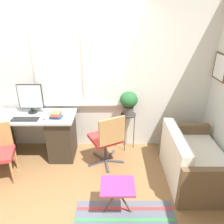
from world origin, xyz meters
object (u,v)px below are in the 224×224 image
at_px(monitor, 32,98).
at_px(desk_chair_wooden, 0,150).
at_px(keyboard, 26,119).
at_px(potted_plant, 130,101).
at_px(plant_stand, 129,119).
at_px(couch_loveseat, 193,163).
at_px(folding_stool, 118,188).
at_px(office_chair_swivel, 108,138).
at_px(mouse, 45,119).
at_px(book_stack, 57,115).

height_order(monitor, desk_chair_wooden, monitor).
height_order(keyboard, potted_plant, potted_plant).
xyz_separation_m(monitor, plant_stand, (1.61, 0.11, -0.43)).
xyz_separation_m(desk_chair_wooden, potted_plant, (1.96, 0.74, 0.48)).
relative_size(desk_chair_wooden, couch_loveseat, 0.69).
xyz_separation_m(couch_loveseat, folding_stool, (-1.12, -0.63, 0.12)).
bearing_deg(plant_stand, office_chair_swivel, -127.26).
bearing_deg(office_chair_swivel, potted_plant, -154.48).
xyz_separation_m(mouse, couch_loveseat, (2.25, -0.44, -0.51)).
bearing_deg(desk_chair_wooden, couch_loveseat, -15.21).
height_order(monitor, mouse, monitor).
height_order(mouse, desk_chair_wooden, desk_chair_wooden).
bearing_deg(plant_stand, book_stack, -165.16).
bearing_deg(monitor, folding_stool, -43.76).
bearing_deg(mouse, keyboard, -179.36).
distance_m(keyboard, potted_plant, 1.69).
height_order(mouse, book_stack, book_stack).
relative_size(book_stack, couch_loveseat, 0.17).
bearing_deg(couch_loveseat, potted_plant, 48.14).
xyz_separation_m(keyboard, potted_plant, (1.64, 0.38, 0.15)).
distance_m(desk_chair_wooden, office_chair_swivel, 1.62).
xyz_separation_m(keyboard, office_chair_swivel, (1.28, -0.09, -0.29)).
distance_m(office_chair_swivel, couch_loveseat, 1.32).
relative_size(monitor, desk_chair_wooden, 0.59).
distance_m(mouse, potted_plant, 1.40).
height_order(keyboard, plant_stand, keyboard).
distance_m(couch_loveseat, folding_stool, 1.29).
relative_size(plant_stand, folding_stool, 1.55).
distance_m(plant_stand, folding_stool, 1.47).
height_order(monitor, keyboard, monitor).
bearing_deg(keyboard, folding_stool, -36.76).
bearing_deg(monitor, keyboard, -96.82).
distance_m(plant_stand, potted_plant, 0.33).
height_order(desk_chair_wooden, folding_stool, desk_chair_wooden).
bearing_deg(couch_loveseat, desk_chair_wooden, 88.61).
bearing_deg(office_chair_swivel, folding_stool, 70.96).
bearing_deg(book_stack, monitor, 155.49).
relative_size(book_stack, plant_stand, 0.29).
distance_m(monitor, desk_chair_wooden, 0.93).
bearing_deg(potted_plant, couch_loveseat, -41.86).
relative_size(monitor, couch_loveseat, 0.40).
height_order(book_stack, plant_stand, book_stack).
bearing_deg(keyboard, mouse, 0.64).
distance_m(keyboard, book_stack, 0.48).
relative_size(mouse, office_chair_swivel, 0.06).
bearing_deg(desk_chair_wooden, keyboard, 35.25).
xyz_separation_m(keyboard, folding_stool, (1.42, -1.06, -0.38)).
height_order(couch_loveseat, folding_stool, couch_loveseat).
xyz_separation_m(potted_plant, folding_stool, (-0.22, -1.44, -0.53)).
relative_size(book_stack, desk_chair_wooden, 0.24).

